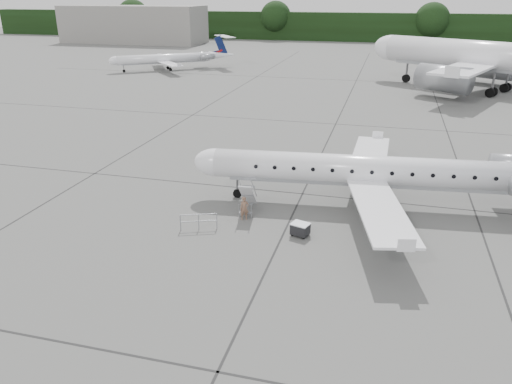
% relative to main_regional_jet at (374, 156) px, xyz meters
% --- Properties ---
extents(ground, '(320.00, 320.00, 0.00)m').
position_rel_main_regional_jet_xyz_m(ground, '(-1.41, -7.07, -3.50)').
color(ground, slate).
rests_on(ground, ground).
extents(treeline, '(260.00, 4.00, 8.00)m').
position_rel_main_regional_jet_xyz_m(treeline, '(-1.41, 122.93, 0.50)').
color(treeline, black).
rests_on(treeline, ground).
extents(terminal_building, '(40.00, 14.00, 10.00)m').
position_rel_main_regional_jet_xyz_m(terminal_building, '(-71.41, 102.93, 1.50)').
color(terminal_building, gray).
rests_on(terminal_building, ground).
extents(main_regional_jet, '(29.20, 22.40, 7.00)m').
position_rel_main_regional_jet_xyz_m(main_regional_jet, '(0.00, 0.00, 0.00)').
color(main_regional_jet, white).
rests_on(main_regional_jet, ground).
extents(airstair, '(1.09, 2.46, 2.19)m').
position_rel_main_regional_jet_xyz_m(airstair, '(-7.77, -3.04, -2.40)').
color(airstair, white).
rests_on(airstair, ground).
extents(passenger, '(0.66, 0.56, 1.54)m').
position_rel_main_regional_jet_xyz_m(passenger, '(-7.64, -4.37, -2.73)').
color(passenger, brown).
rests_on(passenger, ground).
extents(safety_railing, '(2.08, 0.88, 1.00)m').
position_rel_main_regional_jet_xyz_m(safety_railing, '(-9.93, -6.47, -3.00)').
color(safety_railing, gray).
rests_on(safety_railing, ground).
extents(baggage_cart, '(1.18, 1.06, 0.85)m').
position_rel_main_regional_jet_xyz_m(baggage_cart, '(-3.80, -5.72, -3.07)').
color(baggage_cart, black).
rests_on(baggage_cart, ground).
extents(bg_narrowbody, '(48.72, 44.66, 14.26)m').
position_rel_main_regional_jet_xyz_m(bg_narrowbody, '(13.82, 46.17, 3.63)').
color(bg_narrowbody, white).
rests_on(bg_narrowbody, ground).
extents(bg_regional_left, '(27.41, 26.18, 5.84)m').
position_rel_main_regional_jet_xyz_m(bg_regional_left, '(-40.17, 54.89, -0.58)').
color(bg_regional_left, white).
rests_on(bg_regional_left, ground).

